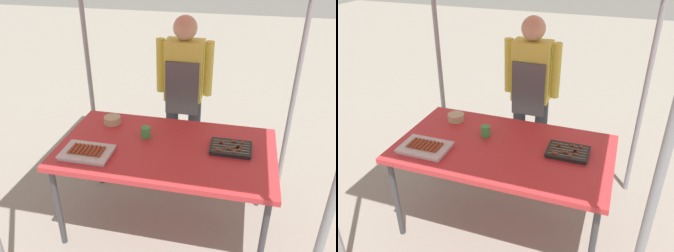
{
  "view_description": "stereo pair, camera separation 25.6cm",
  "coord_description": "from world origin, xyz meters",
  "views": [
    {
      "loc": [
        0.49,
        -2.14,
        2.13
      ],
      "look_at": [
        0.0,
        0.05,
        0.9
      ],
      "focal_mm": 37.21,
      "sensor_mm": 36.0,
      "label": 1
    },
    {
      "loc": [
        0.74,
        -2.07,
        2.13
      ],
      "look_at": [
        0.0,
        0.05,
        0.9
      ],
      "focal_mm": 37.21,
      "sensor_mm": 36.0,
      "label": 2
    }
  ],
  "objects": [
    {
      "name": "tray_meat_skewers",
      "position": [
        0.47,
        0.06,
        0.77
      ],
      "size": [
        0.3,
        0.22,
        0.04
      ],
      "color": "black",
      "rests_on": "stall_table"
    },
    {
      "name": "drink_cup_near_edge",
      "position": [
        -0.19,
        0.11,
        0.79
      ],
      "size": [
        0.08,
        0.08,
        0.08
      ],
      "primitive_type": "cylinder",
      "color": "#3F994C",
      "rests_on": "stall_table"
    },
    {
      "name": "condiment_bowl",
      "position": [
        -0.52,
        0.26,
        0.78
      ],
      "size": [
        0.14,
        0.14,
        0.06
      ],
      "primitive_type": "cylinder",
      "color": "#BFB28C",
      "rests_on": "stall_table"
    },
    {
      "name": "vendor_woman",
      "position": [
        -0.02,
        0.82,
        0.91
      ],
      "size": [
        0.52,
        0.23,
        1.54
      ],
      "rotation": [
        0.0,
        0.0,
        3.14
      ],
      "color": "#333842",
      "rests_on": "ground"
    },
    {
      "name": "tray_grilled_sausages",
      "position": [
        -0.53,
        -0.23,
        0.77
      ],
      "size": [
        0.36,
        0.25,
        0.05
      ],
      "color": "silver",
      "rests_on": "stall_table"
    },
    {
      "name": "stall_table",
      "position": [
        0.0,
        0.0,
        0.7
      ],
      "size": [
        1.6,
        0.9,
        0.75
      ],
      "color": "#C63338",
      "rests_on": "ground"
    },
    {
      "name": "ground_plane",
      "position": [
        0.0,
        0.0,
        0.0
      ],
      "size": [
        18.0,
        18.0,
        0.0
      ],
      "primitive_type": "plane",
      "color": "gray"
    }
  ]
}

